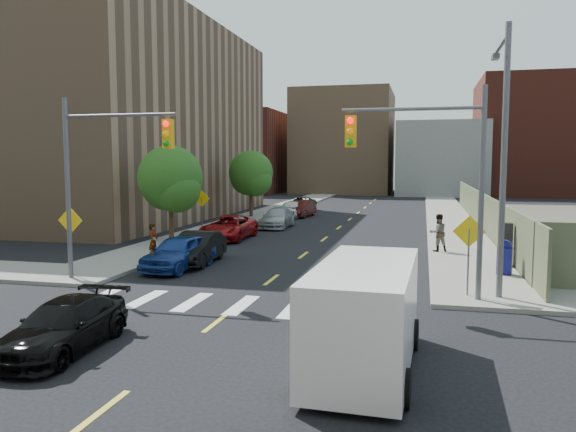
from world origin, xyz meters
The scene contains 30 objects.
ground centered at (0.00, 0.00, 0.00)m, with size 160.00×160.00×0.00m, color black.
sidewalk_nw centered at (-7.75, 41.50, 0.07)m, with size 3.50×73.00×0.15m, color gray.
sidewalk_ne centered at (7.75, 41.50, 0.07)m, with size 3.50×73.00×0.15m, color gray.
fence_north centered at (9.60, 28.00, 1.25)m, with size 0.12×44.00×2.50m, color #565C40.
building_nw centered at (-22.00, 30.00, 8.00)m, with size 22.00×30.00×16.00m, color #8C6B4C.
bg_bldg_west centered at (-22.00, 70.00, 6.00)m, with size 14.00×18.00×12.00m, color #592319.
bg_bldg_midwest centered at (-6.00, 72.00, 7.50)m, with size 14.00×16.00×15.00m, color #8C6B4C.
bg_bldg_center centered at (8.00, 70.00, 5.00)m, with size 12.00×16.00×10.00m, color gray.
bg_bldg_east centered at (22.00, 72.00, 8.00)m, with size 18.00×18.00×16.00m, color #592319.
signal_nw centered at (-5.98, 6.00, 4.53)m, with size 4.59×0.30×7.00m.
signal_ne centered at (5.98, 6.00, 4.53)m, with size 4.59×0.30×7.00m.
streetlight_ne centered at (8.20, 6.90, 5.22)m, with size 0.25×3.70×9.00m.
warn_sign_nw centered at (-7.80, 6.50, 1.99)m, with size 1.06×0.06×2.83m.
warn_sign_ne centered at (7.20, 6.50, 1.99)m, with size 1.06×0.06×2.83m.
warn_sign_midwest centered at (-7.80, 20.00, 1.99)m, with size 1.06×0.06×2.83m.
tree_west_near centered at (-8.00, 16.05, 3.48)m, with size 3.66×3.64×5.52m.
tree_west_far centered at (-8.00, 31.05, 3.48)m, with size 3.66×3.64×5.52m.
parked_car_blue centered at (-4.41, 9.15, 0.74)m, with size 1.76×4.37×1.49m, color navy.
parked_car_black centered at (-4.20, 10.59, 0.72)m, with size 1.52×4.35×1.43m, color black.
parked_car_red centered at (-5.50, 18.49, 0.71)m, with size 2.36×5.12×1.42m, color #A11014.
parked_car_silver centered at (-4.20, 24.96, 0.67)m, with size 1.89×4.64×1.35m, color #94989B.
parked_car_white centered at (-4.91, 32.48, 0.71)m, with size 1.68×4.18×1.43m, color silver.
parked_car_maroon centered at (-4.22, 32.99, 0.69)m, with size 1.47×4.21×1.39m, color #390F0B.
parked_car_grey centered at (-5.50, 38.21, 0.68)m, with size 2.24×4.87×1.35m, color black.
black_sedan centered at (-2.74, -1.14, 0.61)m, with size 1.72×4.22×1.23m, color black.
cargo_van centered at (4.51, -0.50, 1.26)m, with size 2.33×5.30×2.40m.
mailbox centered at (8.89, 10.52, 0.82)m, with size 0.64×0.54×1.37m.
payphone centered at (9.17, 12.57, 1.07)m, with size 0.55×0.45×1.85m, color black.
pedestrian_west centered at (-6.30, 10.51, 0.96)m, with size 0.59×0.39×1.61m, color gray.
pedestrian_east centered at (6.46, 15.85, 1.08)m, with size 0.91×0.71×1.87m, color gray.
Camera 1 is at (5.69, -12.81, 4.59)m, focal length 35.00 mm.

